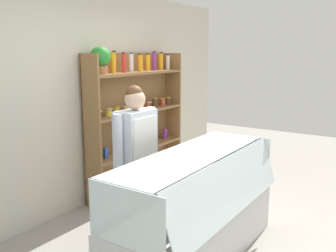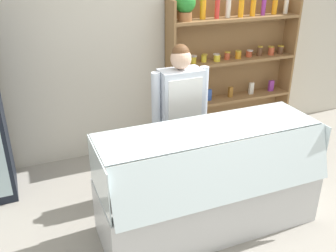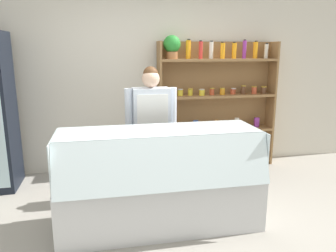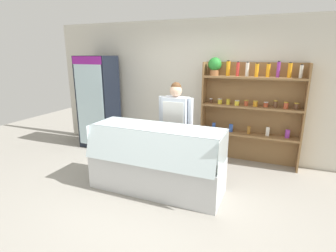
% 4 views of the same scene
% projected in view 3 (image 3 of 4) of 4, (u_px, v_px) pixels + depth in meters
% --- Properties ---
extents(ground_plane, '(12.00, 12.00, 0.00)m').
position_uv_depth(ground_plane, '(178.00, 228.00, 3.34)').
color(ground_plane, gray).
extents(back_wall, '(6.80, 0.10, 2.70)m').
position_uv_depth(back_wall, '(149.00, 79.00, 4.90)').
color(back_wall, beige).
rests_on(back_wall, ground).
extents(shelving_unit, '(1.80, 0.29, 1.98)m').
position_uv_depth(shelving_unit, '(212.00, 95.00, 4.97)').
color(shelving_unit, olive).
rests_on(shelving_unit, ground).
extents(deli_display_case, '(2.02, 0.79, 1.01)m').
position_uv_depth(deli_display_case, '(159.00, 196.00, 3.36)').
color(deli_display_case, silver).
rests_on(deli_display_case, ground).
extents(shop_clerk, '(0.62, 0.25, 1.59)m').
position_uv_depth(shop_clerk, '(151.00, 122.00, 3.91)').
color(shop_clerk, '#383D51').
rests_on(shop_clerk, ground).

